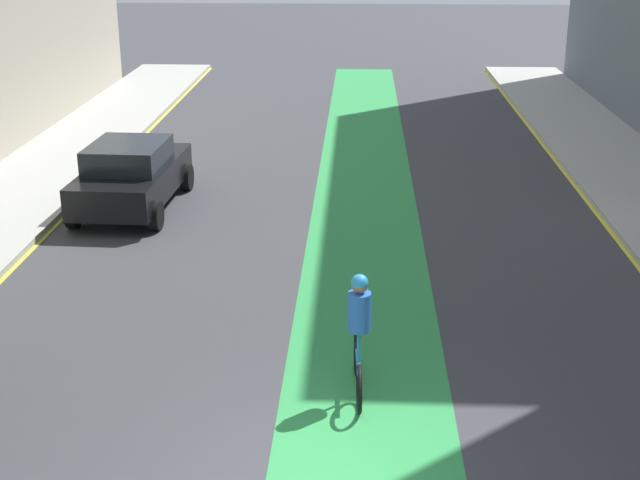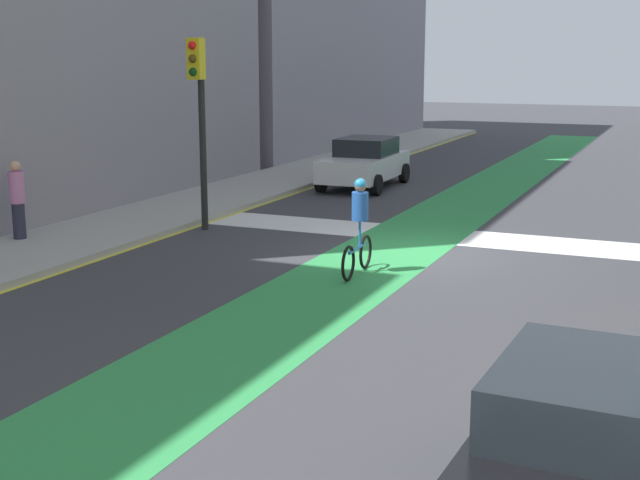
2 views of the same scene
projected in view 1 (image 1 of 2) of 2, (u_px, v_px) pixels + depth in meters
car_black_left_far at (132, 175)px, 20.06m from camera, size 2.16×4.27×1.57m
cyclist_in_lane at (359, 333)px, 12.11m from camera, size 0.32×1.73×1.86m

